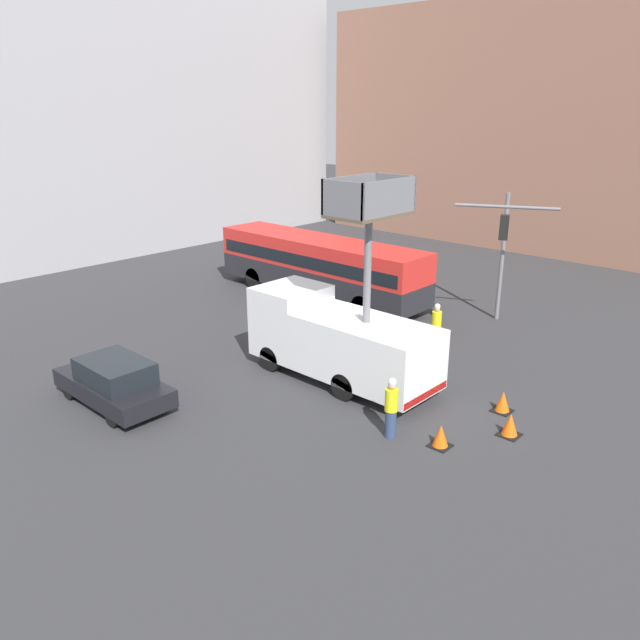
{
  "coord_description": "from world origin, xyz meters",
  "views": [
    {
      "loc": [
        -15.64,
        -13.79,
        9.01
      ],
      "look_at": [
        -0.73,
        0.01,
        1.96
      ],
      "focal_mm": 35.0,
      "sensor_mm": 36.0,
      "label": 1
    }
  ],
  "objects": [
    {
      "name": "traffic_cone_mid_road",
      "position": [
        -2.18,
        -5.89,
        0.31
      ],
      "size": [
        0.57,
        0.57,
        0.66
      ],
      "color": "black",
      "rests_on": "ground_plane"
    },
    {
      "name": "traffic_light_pole",
      "position": [
        7.52,
        -2.42,
        3.82
      ],
      "size": [
        3.86,
        3.61,
        5.54
      ],
      "color": "slate",
      "rests_on": "ground_plane"
    },
    {
      "name": "parked_car_curbside",
      "position": [
        -6.95,
        3.08,
        0.76
      ],
      "size": [
        1.86,
        4.34,
        1.52
      ],
      "color": "black",
      "rests_on": "ground_plane"
    },
    {
      "name": "city_bus",
      "position": [
        5.95,
        6.2,
        1.73
      ],
      "size": [
        2.56,
        11.54,
        2.91
      ],
      "rotation": [
        0.0,
        0.0,
        1.24
      ],
      "color": "#232328",
      "rests_on": "ground_plane"
    },
    {
      "name": "road_worker_directing",
      "position": [
        4.23,
        -1.58,
        0.86
      ],
      "size": [
        0.38,
        0.38,
        1.74
      ],
      "rotation": [
        0.0,
        0.0,
        0.58
      ],
      "color": "navy",
      "rests_on": "ground_plane"
    },
    {
      "name": "traffic_cone_near_truck",
      "position": [
        0.92,
        -6.16,
        0.31
      ],
      "size": [
        0.59,
        0.59,
        0.67
      ],
      "color": "black",
      "rests_on": "ground_plane"
    },
    {
      "name": "building_backdrop_far",
      "position": [
        0.0,
        25.39,
        10.99
      ],
      "size": [
        44.0,
        10.0,
        21.97
      ],
      "color": "#9E9EA3",
      "rests_on": "ground_plane"
    },
    {
      "name": "traffic_cone_far_side",
      "position": [
        -0.3,
        -7.02,
        0.32
      ],
      "size": [
        0.6,
        0.6,
        0.68
      ],
      "color": "black",
      "rests_on": "ground_plane"
    },
    {
      "name": "utility_truck",
      "position": [
        -0.73,
        -0.85,
        1.61
      ],
      "size": [
        2.58,
        6.87,
        6.95
      ],
      "color": "white",
      "rests_on": "ground_plane"
    },
    {
      "name": "road_worker_near_truck",
      "position": [
        -2.71,
        -4.55,
        0.92
      ],
      "size": [
        0.38,
        0.38,
        1.84
      ],
      "rotation": [
        0.0,
        0.0,
        1.5
      ],
      "color": "navy",
      "rests_on": "ground_plane"
    },
    {
      "name": "ground_plane",
      "position": [
        0.0,
        0.0,
        0.0
      ],
      "size": [
        120.0,
        120.0,
        0.0
      ],
      "primitive_type": "plane",
      "color": "#333335"
    },
    {
      "name": "building_backdrop_side",
      "position": [
        26.59,
        5.01,
        7.65
      ],
      "size": [
        10.0,
        28.0,
        15.29
      ],
      "color": "#936651",
      "rests_on": "ground_plane"
    }
  ]
}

